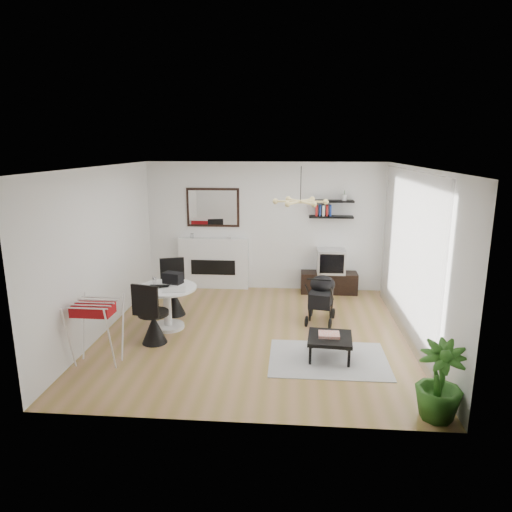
# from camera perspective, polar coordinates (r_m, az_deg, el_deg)

# --- Properties ---
(floor) EXTENTS (5.00, 5.00, 0.00)m
(floor) POSITION_cam_1_polar(r_m,az_deg,el_deg) (7.63, -0.10, -9.64)
(floor) COLOR olive
(floor) RESTS_ON ground
(ceiling) EXTENTS (5.00, 5.00, 0.00)m
(ceiling) POSITION_cam_1_polar(r_m,az_deg,el_deg) (7.02, -0.11, 11.05)
(ceiling) COLOR white
(ceiling) RESTS_ON wall_back
(wall_back) EXTENTS (5.00, 0.00, 5.00)m
(wall_back) POSITION_cam_1_polar(r_m,az_deg,el_deg) (9.65, 1.13, 3.67)
(wall_back) COLOR white
(wall_back) RESTS_ON floor
(wall_left) EXTENTS (0.00, 5.00, 5.00)m
(wall_left) POSITION_cam_1_polar(r_m,az_deg,el_deg) (7.82, -18.69, 0.60)
(wall_left) COLOR white
(wall_left) RESTS_ON floor
(wall_right) EXTENTS (0.00, 5.00, 5.00)m
(wall_right) POSITION_cam_1_polar(r_m,az_deg,el_deg) (7.44, 19.47, -0.11)
(wall_right) COLOR white
(wall_right) RESTS_ON floor
(sheer_curtain) EXTENTS (0.04, 3.60, 2.60)m
(sheer_curtain) POSITION_cam_1_polar(r_m,az_deg,el_deg) (7.60, 18.37, 0.26)
(sheer_curtain) COLOR white
(sheer_curtain) RESTS_ON wall_right
(fireplace) EXTENTS (1.50, 0.17, 2.16)m
(fireplace) POSITION_cam_1_polar(r_m,az_deg,el_deg) (9.84, -5.33, -0.15)
(fireplace) COLOR white
(fireplace) RESTS_ON floor
(shelf_lower) EXTENTS (0.90, 0.25, 0.04)m
(shelf_lower) POSITION_cam_1_polar(r_m,az_deg,el_deg) (9.50, 9.36, 4.86)
(shelf_lower) COLOR black
(shelf_lower) RESTS_ON wall_back
(shelf_upper) EXTENTS (0.90, 0.25, 0.04)m
(shelf_upper) POSITION_cam_1_polar(r_m,az_deg,el_deg) (9.46, 9.43, 6.78)
(shelf_upper) COLOR black
(shelf_upper) RESTS_ON wall_back
(pendant_lamp) EXTENTS (0.90, 0.90, 0.10)m
(pendant_lamp) POSITION_cam_1_polar(r_m,az_deg,el_deg) (7.34, 5.58, 6.79)
(pendant_lamp) COLOR tan
(pendant_lamp) RESTS_ON ceiling
(tv_console) EXTENTS (1.17, 0.41, 0.44)m
(tv_console) POSITION_cam_1_polar(r_m,az_deg,el_deg) (9.72, 9.09, -3.29)
(tv_console) COLOR black
(tv_console) RESTS_ON floor
(crt_tv) EXTENTS (0.57, 0.50, 0.50)m
(crt_tv) POSITION_cam_1_polar(r_m,az_deg,el_deg) (9.59, 9.35, -0.61)
(crt_tv) COLOR silver
(crt_tv) RESTS_ON tv_console
(dining_table) EXTENTS (1.00, 1.00, 0.73)m
(dining_table) POSITION_cam_1_polar(r_m,az_deg,el_deg) (7.82, -11.04, -5.54)
(dining_table) COLOR white
(dining_table) RESTS_ON floor
(laptop) EXTENTS (0.34, 0.22, 0.03)m
(laptop) POSITION_cam_1_polar(r_m,az_deg,el_deg) (7.71, -12.10, -3.83)
(laptop) COLOR black
(laptop) RESTS_ON dining_table
(black_bag) EXTENTS (0.36, 0.28, 0.19)m
(black_bag) POSITION_cam_1_polar(r_m,az_deg,el_deg) (7.90, -10.35, -2.71)
(black_bag) COLOR black
(black_bag) RESTS_ON dining_table
(newspaper) EXTENTS (0.43, 0.37, 0.01)m
(newspaper) POSITION_cam_1_polar(r_m,az_deg,el_deg) (7.56, -10.18, -4.16)
(newspaper) COLOR silver
(newspaper) RESTS_ON dining_table
(drinking_glass) EXTENTS (0.06, 0.06, 0.11)m
(drinking_glass) POSITION_cam_1_polar(r_m,az_deg,el_deg) (7.96, -12.59, -3.00)
(drinking_glass) COLOR white
(drinking_glass) RESTS_ON dining_table
(chair_far) EXTENTS (0.53, 0.54, 1.02)m
(chair_far) POSITION_cam_1_polar(r_m,az_deg,el_deg) (8.48, -10.21, -5.12)
(chair_far) COLOR black
(chair_far) RESTS_ON floor
(chair_near) EXTENTS (0.50, 0.52, 1.01)m
(chair_near) POSITION_cam_1_polar(r_m,az_deg,el_deg) (7.34, -12.73, -8.29)
(chair_near) COLOR black
(chair_near) RESTS_ON floor
(drying_rack) EXTENTS (0.63, 0.59, 0.93)m
(drying_rack) POSITION_cam_1_polar(r_m,az_deg,el_deg) (6.83, -19.31, -8.87)
(drying_rack) COLOR white
(drying_rack) RESTS_ON floor
(stroller) EXTENTS (0.58, 0.78, 0.90)m
(stroller) POSITION_cam_1_polar(r_m,az_deg,el_deg) (8.10, 8.15, -5.47)
(stroller) COLOR black
(stroller) RESTS_ON floor
(rug) EXTENTS (1.70, 1.22, 0.01)m
(rug) POSITION_cam_1_polar(r_m,az_deg,el_deg) (6.85, 9.01, -12.61)
(rug) COLOR #AEAEAE
(rug) RESTS_ON floor
(coffee_table) EXTENTS (0.67, 0.67, 0.32)m
(coffee_table) POSITION_cam_1_polar(r_m,az_deg,el_deg) (6.78, 9.23, -10.19)
(coffee_table) COLOR black
(coffee_table) RESTS_ON rug
(magazines) EXTENTS (0.31, 0.24, 0.04)m
(magazines) POSITION_cam_1_polar(r_m,az_deg,el_deg) (6.77, 9.11, -9.69)
(magazines) COLOR #DA4F36
(magazines) RESTS_ON coffee_table
(potted_plant) EXTENTS (0.62, 0.62, 0.91)m
(potted_plant) POSITION_cam_1_polar(r_m,az_deg,el_deg) (5.66, 21.96, -14.31)
(potted_plant) COLOR #295E1B
(potted_plant) RESTS_ON floor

